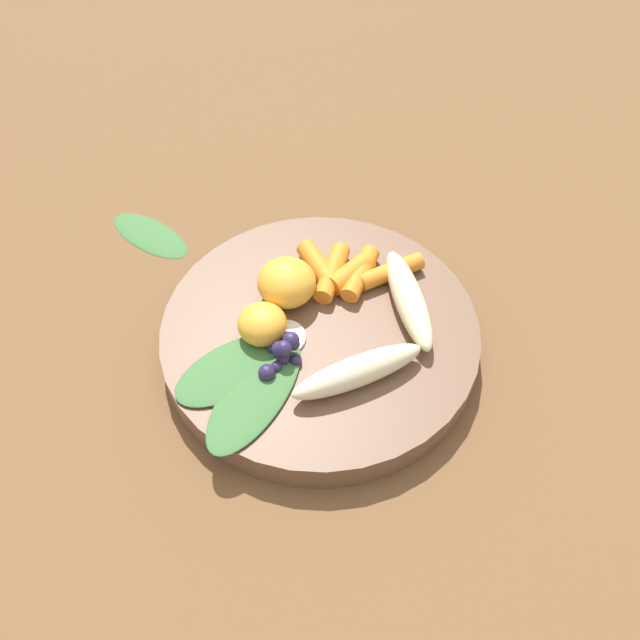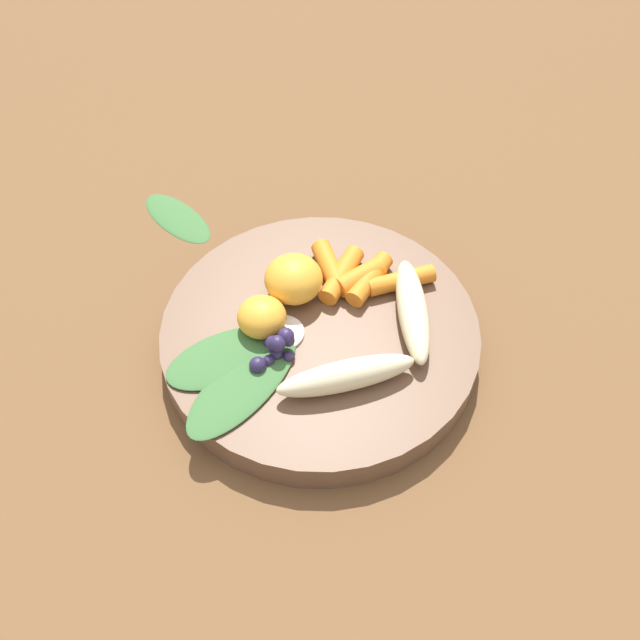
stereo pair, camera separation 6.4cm
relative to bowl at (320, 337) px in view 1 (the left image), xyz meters
The scene contains 16 objects.
ground_plane 0.01m from the bowl, ahead, with size 2.40×2.40×0.00m, color brown.
bowl is the anchor object (origin of this frame).
banana_peeled_left 0.09m from the bowl, 13.27° to the left, with size 0.12×0.03×0.03m, color beige.
banana_peeled_right 0.07m from the bowl, 63.37° to the right, with size 0.12×0.03×0.03m, color beige.
orange_segment_near 0.06m from the bowl, behind, with size 0.04×0.04×0.03m, color #F4A833.
orange_segment_far 0.06m from the bowl, 128.33° to the left, with size 0.05×0.05×0.04m, color #F4A833.
carrot_front 0.09m from the bowl, 40.01° to the left, with size 0.02×0.02×0.06m, color orange.
carrot_mid_left 0.07m from the bowl, 54.51° to the left, with size 0.02×0.02×0.06m, color orange.
carrot_mid_right 0.07m from the bowl, 61.21° to the left, with size 0.02×0.02×0.05m, color orange.
carrot_rear 0.06m from the bowl, 76.97° to the left, with size 0.02×0.02×0.06m, color orange.
carrot_small 0.07m from the bowl, 86.97° to the left, with size 0.02×0.02×0.05m, color orange.
blueberry_pile 0.05m from the bowl, 134.14° to the right, with size 0.04×0.05×0.03m.
coconut_shred_patch 0.04m from the bowl, 159.83° to the right, with size 0.04×0.04×0.00m, color white.
kale_leaf_left 0.09m from the bowl, 149.15° to the right, with size 0.11×0.06×0.01m, color #3D7038.
kale_leaf_right 0.09m from the bowl, 128.61° to the right, with size 0.13×0.05×0.01m, color #3D7038.
kale_leaf_stray 0.23m from the bowl, 138.88° to the left, with size 0.10×0.04×0.01m, color #3D7038.
Camera 1 is at (-0.01, -0.40, 0.54)m, focal length 40.70 mm.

